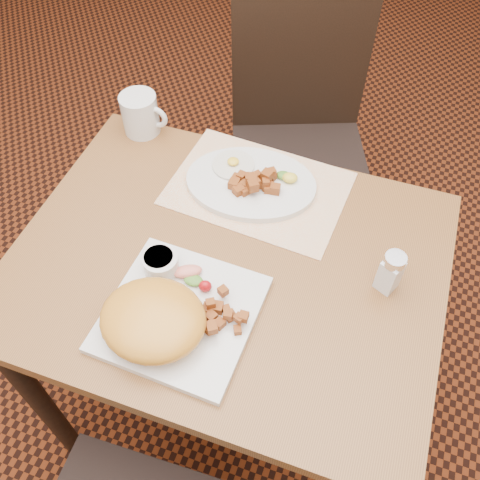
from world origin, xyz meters
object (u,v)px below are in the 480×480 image
object	(u,v)px
chair_far	(299,128)
salt_shaker	(391,272)
coffee_mug	(141,114)
table	(228,288)
plate_square	(181,314)
plate_oval	(251,183)

from	to	relation	value
chair_far	salt_shaker	size ratio (longest dim) A/B	9.70
salt_shaker	coffee_mug	distance (m)	0.72
table	plate_square	distance (m)	0.20
chair_far	coffee_mug	size ratio (longest dim) A/B	7.98
plate_oval	plate_square	bearing A→B (deg)	-92.71
chair_far	plate_square	size ratio (longest dim) A/B	3.46
salt_shaker	coffee_mug	size ratio (longest dim) A/B	0.82
plate_square	salt_shaker	size ratio (longest dim) A/B	2.80
chair_far	salt_shaker	distance (m)	0.79
chair_far	coffee_mug	xyz separation A→B (m)	(-0.33, -0.39, 0.26)
plate_oval	coffee_mug	xyz separation A→B (m)	(-0.32, 0.10, 0.04)
plate_square	plate_oval	distance (m)	0.37
plate_square	coffee_mug	world-z (taller)	coffee_mug
plate_oval	salt_shaker	distance (m)	0.39
plate_oval	salt_shaker	bearing A→B (deg)	-26.52
table	plate_oval	distance (m)	0.25
chair_far	table	bearing A→B (deg)	70.05
chair_far	plate_oval	xyz separation A→B (m)	(-0.00, -0.48, 0.22)
salt_shaker	coffee_mug	bearing A→B (deg)	158.01
chair_far	plate_square	world-z (taller)	chair_far
table	plate_oval	world-z (taller)	plate_oval
plate_square	coffee_mug	size ratio (longest dim) A/B	2.30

